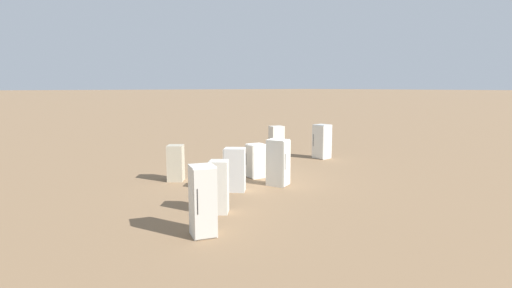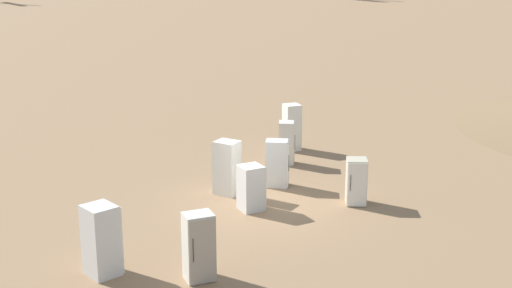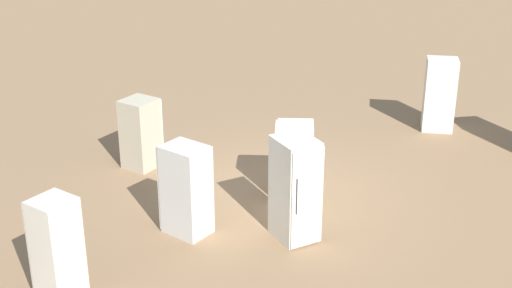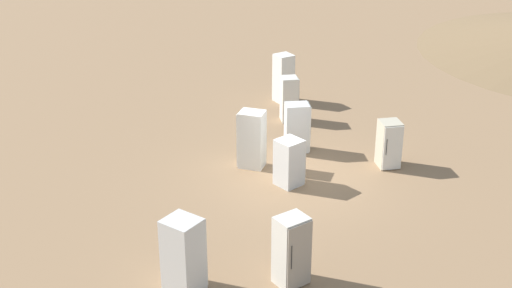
{
  "view_description": "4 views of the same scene",
  "coord_description": "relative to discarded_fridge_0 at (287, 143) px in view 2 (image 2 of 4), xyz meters",
  "views": [
    {
      "loc": [
        13.24,
        -10.04,
        3.86
      ],
      "look_at": [
        -1.17,
        1.18,
        1.23
      ],
      "focal_mm": 28.0,
      "sensor_mm": 36.0,
      "label": 1
    },
    {
      "loc": [
        -16.99,
        12.55,
        8.04
      ],
      "look_at": [
        1.17,
        -0.76,
        1.69
      ],
      "focal_mm": 50.0,
      "sensor_mm": 36.0,
      "label": 2
    },
    {
      "loc": [
        12.33,
        -1.42,
        6.26
      ],
      "look_at": [
        -0.79,
        -0.37,
        0.75
      ],
      "focal_mm": 50.0,
      "sensor_mm": 36.0,
      "label": 3
    },
    {
      "loc": [
        -11.67,
        15.14,
        9.83
      ],
      "look_at": [
        0.89,
        0.75,
        1.2
      ],
      "focal_mm": 50.0,
      "sensor_mm": 36.0,
      "label": 4
    }
  ],
  "objects": [
    {
      "name": "discarded_fridge_3",
      "position": [
        -4.6,
        9.57,
        0.1
      ],
      "size": [
        0.85,
        0.84,
        1.84
      ],
      "rotation": [
        0.0,
        0.0,
        3.24
      ],
      "color": "silver",
      "rests_on": "ground_plane"
    },
    {
      "name": "ground_plane",
      "position": [
        -3.12,
        3.62,
        -0.82
      ],
      "size": [
        1000.0,
        1000.0,
        0.0
      ],
      "primitive_type": "plane",
      "color": "#846647"
    },
    {
      "name": "discarded_fridge_5",
      "position": [
        1.39,
        -1.36,
        0.12
      ],
      "size": [
        0.81,
        0.77,
        1.87
      ],
      "rotation": [
        0.0,
        0.0,
        4.42
      ],
      "color": "silver",
      "rests_on": "ground_plane"
    },
    {
      "name": "discarded_fridge_4",
      "position": [
        -3.14,
        3.91,
        -0.1
      ],
      "size": [
        0.76,
        0.8,
        1.44
      ],
      "rotation": [
        0.0,
        0.0,
        3.01
      ],
      "color": "silver",
      "rests_on": "ground_plane"
    },
    {
      "name": "discarded_fridge_6",
      "position": [
        -4.68,
        0.91,
        -0.07
      ],
      "size": [
        0.93,
        0.91,
        1.49
      ],
      "rotation": [
        0.0,
        0.0,
        0.91
      ],
      "color": "#B2A88E",
      "rests_on": "ground_plane"
    },
    {
      "name": "discarded_fridge_2",
      "position": [
        -1.48,
        3.72,
        0.1
      ],
      "size": [
        0.96,
        0.87,
        1.82
      ],
      "rotation": [
        0.0,
        0.0,
        5.12
      ],
      "color": "silver",
      "rests_on": "ground_plane"
    },
    {
      "name": "discarded_fridge_0",
      "position": [
        0.0,
        0.0,
        0.0
      ],
      "size": [
        0.82,
        0.82,
        1.63
      ],
      "rotation": [
        0.0,
        0.0,
        2.44
      ],
      "color": "beige",
      "rests_on": "ground_plane"
    },
    {
      "name": "discarded_fridge_7",
      "position": [
        -6.29,
        7.77,
        0.05
      ],
      "size": [
        0.77,
        0.83,
        1.74
      ],
      "rotation": [
        0.0,
        0.0,
        1.33
      ],
      "color": "beige",
      "rests_on": "ground_plane"
    },
    {
      "name": "discarded_fridge_1",
      "position": [
        -1.82,
        1.86,
        -0.0
      ],
      "size": [
        0.95,
        0.96,
        1.62
      ],
      "rotation": [
        0.0,
        0.0,
        2.41
      ],
      "color": "silver",
      "rests_on": "ground_plane"
    }
  ]
}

